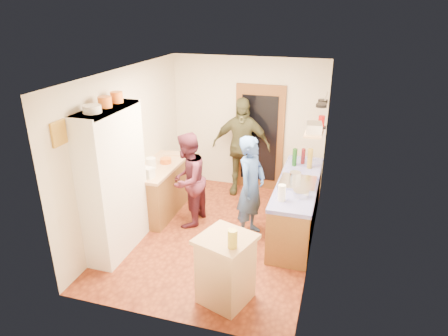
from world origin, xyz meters
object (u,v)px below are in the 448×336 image
at_px(hutch_body, 114,183).
at_px(person_back, 242,147).
at_px(person_left, 190,179).
at_px(person_hob, 252,188).
at_px(island_base, 226,271).
at_px(right_counter_base, 296,207).

bearing_deg(hutch_body, person_back, 62.51).
bearing_deg(hutch_body, person_left, 53.80).
bearing_deg(person_hob, person_back, 34.82).
xyz_separation_m(island_base, person_hob, (-0.04, 1.59, 0.40)).
distance_m(island_base, person_left, 2.06).
bearing_deg(right_counter_base, hutch_body, -152.53).
bearing_deg(hutch_body, island_base, -19.10).
bearing_deg(person_left, person_hob, 88.00).
distance_m(right_counter_base, person_left, 1.80).
distance_m(person_left, person_back, 1.51).
bearing_deg(right_counter_base, person_back, 136.60).
height_order(island_base, person_hob, person_hob).
xyz_separation_m(right_counter_base, island_base, (-0.62, -1.95, 0.01)).
height_order(hutch_body, person_hob, hutch_body).
distance_m(hutch_body, person_back, 2.77).
height_order(right_counter_base, person_left, person_left).
xyz_separation_m(hutch_body, island_base, (1.88, -0.65, -0.67)).
bearing_deg(person_hob, hutch_body, 131.90).
height_order(island_base, person_left, person_left).
relative_size(hutch_body, person_left, 1.37).
distance_m(hutch_body, person_hob, 2.07).
bearing_deg(person_left, right_counter_base, 102.12).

